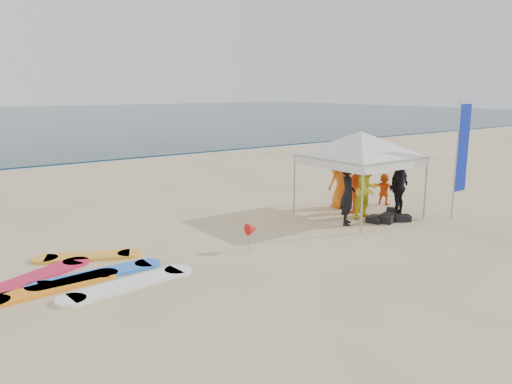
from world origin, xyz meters
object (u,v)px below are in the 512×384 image
object	(u,v)px
person_black_a	(348,195)
person_yellow	(367,190)
person_orange_a	(355,185)
person_black_b	(399,186)
person_seated	(384,189)
marker_pennant	(252,229)
person_orange_b	(342,178)
feather_flag	(462,150)
surfboard_spread	(51,282)
canopy_tent	(361,132)

from	to	relation	value
person_black_a	person_yellow	distance (m)	0.97
person_black_a	person_orange_a	size ratio (longest dim) A/B	0.98
person_black_b	person_seated	distance (m)	1.37
person_orange_a	marker_pennant	world-z (taller)	person_orange_a
person_orange_b	feather_flag	size ratio (longest dim) A/B	0.56
person_black_a	person_yellow	size ratio (longest dim) A/B	1.00
person_black_b	marker_pennant	world-z (taller)	person_black_b
person_seated	person_yellow	bearing A→B (deg)	99.13
marker_pennant	surfboard_spread	world-z (taller)	marker_pennant
canopy_tent	surfboard_spread	bearing A→B (deg)	-179.04
surfboard_spread	person_black_a	bearing A→B (deg)	-2.38
person_orange_b	person_seated	distance (m)	1.57
person_black_a	feather_flag	distance (m)	3.64
person_seated	canopy_tent	xyz separation A→B (m)	(-1.77, -0.51, 1.95)
person_yellow	person_orange_b	distance (m)	1.38
person_orange_b	surfboard_spread	bearing A→B (deg)	5.74
person_orange_b	person_seated	size ratio (longest dim) A/B	1.84
person_black_a	person_orange_a	bearing A→B (deg)	-6.78
person_black_b	person_seated	bearing A→B (deg)	-134.86
person_yellow	person_seated	size ratio (longest dim) A/B	1.64
person_black_a	person_yellow	xyz separation A→B (m)	(0.96, 0.14, 0.00)
person_black_a	person_orange_a	distance (m)	1.44
person_orange_a	canopy_tent	size ratio (longest dim) A/B	0.45
feather_flag	surfboard_spread	size ratio (longest dim) A/B	0.56
canopy_tent	person_seated	bearing A→B (deg)	15.99
person_seated	feather_flag	distance (m)	2.76
person_black_a	surfboard_spread	size ratio (longest dim) A/B	0.28
person_orange_a	surfboard_spread	bearing A→B (deg)	1.92
person_seated	marker_pennant	bearing A→B (deg)	85.18
person_black_a	marker_pennant	distance (m)	3.41
person_orange_b	person_black_b	bearing A→B (deg)	111.59
person_black_a	surfboard_spread	xyz separation A→B (m)	(-7.73, 0.32, -0.80)
person_black_b	feather_flag	world-z (taller)	feather_flag
person_yellow	surfboard_spread	size ratio (longest dim) A/B	0.28
person_seated	marker_pennant	size ratio (longest dim) A/B	1.60
feather_flag	marker_pennant	distance (m)	6.83
person_black_b	person_seated	xyz separation A→B (m)	(0.72, 1.11, -0.35)
person_orange_a	feather_flag	xyz separation A→B (m)	(2.01, -2.13, 1.12)
person_yellow	person_orange_a	world-z (taller)	person_orange_a
feather_flag	marker_pennant	size ratio (longest dim) A/B	5.24
marker_pennant	surfboard_spread	xyz separation A→B (m)	(-4.34, 0.57, -0.46)
person_orange_a	feather_flag	distance (m)	3.13
person_orange_b	feather_flag	distance (m)	3.54
person_seated	canopy_tent	world-z (taller)	canopy_tent
person_yellow	person_black_b	size ratio (longest dim) A/B	0.98
canopy_tent	surfboard_spread	xyz separation A→B (m)	(-8.67, -0.15, -2.43)
person_yellow	marker_pennant	world-z (taller)	person_yellow
canopy_tent	marker_pennant	distance (m)	4.81
person_black_a	person_orange_b	distance (m)	1.97
person_black_a	person_seated	xyz separation A→B (m)	(2.71, 0.97, -0.32)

